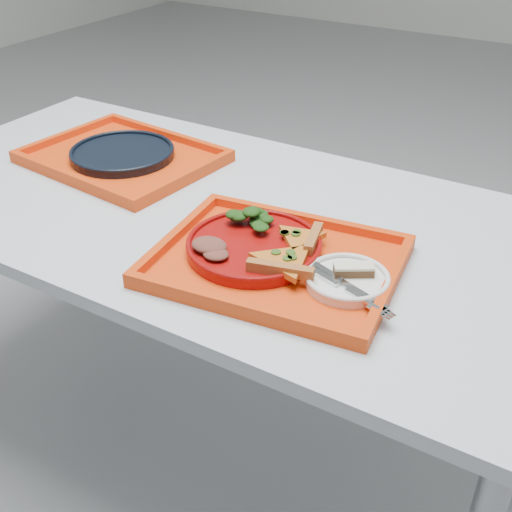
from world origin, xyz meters
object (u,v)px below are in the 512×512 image
dessert_bar (354,270)px  tray_far (123,159)px  navy_plate (122,154)px  tray_main (276,264)px  dinner_plate (254,248)px

dessert_bar → tray_far: bearing=131.8°
navy_plate → dessert_bar: 0.75m
tray_main → dessert_bar: bearing=-0.7°
tray_main → tray_far: bearing=151.5°
tray_main → tray_far: (-0.57, 0.23, 0.00)m
tray_far → navy_plate: bearing=0.0°
tray_main → dinner_plate: bearing=162.7°
tray_main → tray_far: 0.62m
tray_main → navy_plate: size_ratio=1.73×
tray_main → dinner_plate: size_ratio=1.73×
tray_far → dinner_plate: dinner_plate is taller
tray_far → dinner_plate: 0.56m
dinner_plate → dessert_bar: size_ratio=3.46×
tray_main → dinner_plate: dinner_plate is taller
tray_main → dessert_bar: 0.15m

